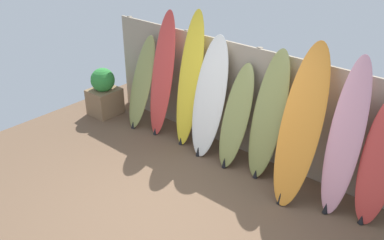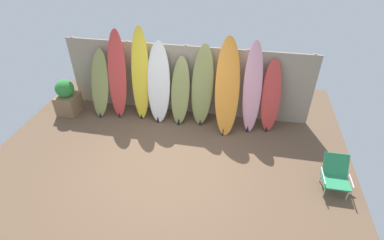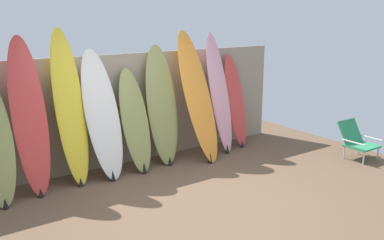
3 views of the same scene
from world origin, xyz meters
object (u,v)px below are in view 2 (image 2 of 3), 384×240
Objects in this scene: surfboard_orange_6 at (227,88)px; beach_chair at (336,174)px; surfboard_white_3 at (159,83)px; surfboard_red_8 at (271,97)px; surfboard_red_1 at (117,76)px; planter_box at (67,98)px; surfboard_yellow_2 at (140,75)px; surfboard_olive_4 at (180,92)px; surfboard_olive_0 at (100,84)px; surfboard_pink_7 at (252,89)px; surfboard_olive_5 at (202,86)px.

surfboard_orange_6 is 2.82m from beach_chair.
surfboard_white_3 is 1.13× the size of surfboard_red_8.
surfboard_red_1 is at bearing 177.36° from surfboard_orange_6.
surfboard_yellow_2 is at bearing 9.25° from planter_box.
surfboard_orange_6 is at bearing -5.92° from surfboard_olive_4.
surfboard_red_1 is 5.25m from beach_chair.
surfboard_olive_0 is 1.52m from surfboard_white_3.
surfboard_red_8 reaches higher than surfboard_olive_4.
surfboard_yellow_2 is at bearing 178.91° from surfboard_pink_7.
planter_box is at bearing -169.13° from surfboard_red_1.
surfboard_red_1 is 1.27× the size of surfboard_red_8.
surfboard_orange_6 reaches higher than beach_chair.
beach_chair is at bearing -31.46° from surfboard_olive_5.
surfboard_red_1 reaches higher than surfboard_red_8.
surfboard_yellow_2 reaches higher than surfboard_red_1.
beach_chair is at bearing -26.58° from surfboard_olive_4.
surfboard_orange_6 is (3.17, -0.06, 0.25)m from surfboard_olive_0.
surfboard_white_3 is at bearing 6.25° from planter_box.
surfboard_olive_5 is 0.92× the size of surfboard_pink_7.
surfboard_yellow_2 is 2.13m from surfboard_orange_6.
surfboard_olive_0 is at bearing 160.84° from beach_chair.
surfboard_olive_0 is at bearing -178.54° from surfboard_olive_4.
surfboard_red_8 is (3.12, 0.01, -0.27)m from surfboard_yellow_2.
surfboard_red_1 is 2.70m from surfboard_orange_6.
beach_chair is (1.66, -1.69, -0.72)m from surfboard_pink_7.
surfboard_yellow_2 is 1.06× the size of surfboard_pink_7.
surfboard_white_3 is 1.20× the size of surfboard_olive_4.
surfboard_white_3 is at bearing 0.15° from surfboard_red_1.
beach_chair is at bearing -12.80° from planter_box.
surfboard_red_8 is at bearing 3.69° from planter_box.
surfboard_olive_5 is 2.08× the size of planter_box.
beach_chair is at bearing -18.88° from surfboard_red_1.
surfboard_orange_6 is at bearing -15.81° from surfboard_olive_5.
surfboard_red_8 is at bearing 1.74° from surfboard_olive_0.
surfboard_pink_7 is (3.73, 0.06, 0.23)m from surfboard_olive_0.
surfboard_orange_6 is (1.12, -0.12, 0.28)m from surfboard_olive_4.
surfboard_red_8 is 5.08m from planter_box.
beach_chair is (4.34, -1.74, -0.79)m from surfboard_yellow_2.
surfboard_pink_7 is 2.48m from beach_chair.
planter_box is (-4.04, -0.13, -0.63)m from surfboard_orange_6.
surfboard_white_3 is 2.46m from planter_box.
beach_chair is (1.22, -1.75, -0.52)m from surfboard_red_8.
planter_box is at bearing 164.78° from beach_chair.
surfboard_olive_0 is 2.63× the size of beach_chair.
planter_box is (-2.39, -0.26, -0.52)m from surfboard_white_3.
planter_box is at bearing -176.74° from surfboard_pink_7.
surfboard_olive_4 is 1.72× the size of planter_box.
surfboard_olive_0 is at bearing 178.84° from surfboard_orange_6.
surfboard_olive_5 is 1.14× the size of surfboard_red_8.
surfboard_white_3 reaches higher than surfboard_olive_0.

